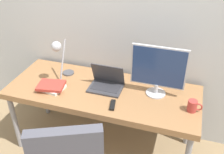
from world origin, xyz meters
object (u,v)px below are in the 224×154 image
at_px(laptop, 106,83).
at_px(monitor, 158,69).
at_px(desk_lamp, 59,53).
at_px(book_stack, 52,87).
at_px(mug, 193,106).

bearing_deg(laptop, monitor, 5.95).
relative_size(monitor, desk_lamp, 1.11).
bearing_deg(book_stack, laptop, 20.71).
bearing_deg(book_stack, mug, 3.22).
bearing_deg(book_stack, desk_lamp, 83.02).
height_order(monitor, book_stack, monitor).
distance_m(book_stack, mug, 1.27).
height_order(monitor, desk_lamp, monitor).
xyz_separation_m(laptop, mug, (0.79, -0.11, 0.00)).
distance_m(desk_lamp, book_stack, 0.32).
relative_size(monitor, book_stack, 1.79).
bearing_deg(monitor, book_stack, -166.32).
relative_size(laptop, desk_lamp, 0.72).
bearing_deg(mug, desk_lamp, 175.34).
relative_size(desk_lamp, mug, 3.51).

